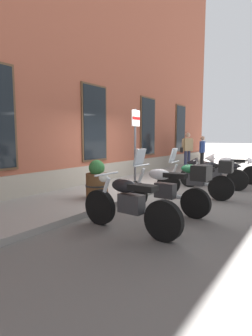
% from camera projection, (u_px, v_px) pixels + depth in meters
% --- Properties ---
extents(ground_plane, '(140.00, 140.00, 0.00)m').
position_uv_depth(ground_plane, '(155.00, 193.00, 7.90)').
color(ground_plane, '#565451').
extents(sidewalk, '(27.10, 2.34, 0.12)m').
position_uv_depth(sidewalk, '(123.00, 187.00, 8.56)').
color(sidewalk, gray).
rests_on(sidewalk, ground_plane).
extents(brick_pub_facade, '(21.10, 7.48, 10.10)m').
position_uv_depth(brick_pub_facade, '(23.00, 51.00, 10.75)').
color(brick_pub_facade, brown).
rests_on(brick_pub_facade, ground_plane).
extents(motorcycle_black_naked, '(0.62, 2.03, 0.99)m').
position_uv_depth(motorcycle_black_naked, '(128.00, 204.00, 4.63)').
color(motorcycle_black_naked, black).
rests_on(motorcycle_black_naked, ground_plane).
extents(motorcycle_silver_touring, '(0.62, 2.10, 1.38)m').
position_uv_depth(motorcycle_silver_touring, '(168.00, 187.00, 5.77)').
color(motorcycle_silver_touring, black).
rests_on(motorcycle_silver_touring, ground_plane).
extents(motorcycle_green_touring, '(0.64, 2.08, 1.33)m').
position_uv_depth(motorcycle_green_touring, '(198.00, 178.00, 7.22)').
color(motorcycle_green_touring, black).
rests_on(motorcycle_green_touring, ground_plane).
extents(motorcycle_black_sport, '(0.62, 2.10, 0.98)m').
position_uv_depth(motorcycle_black_sport, '(210.00, 172.00, 8.55)').
color(motorcycle_black_sport, black).
rests_on(motorcycle_black_sport, ground_plane).
extents(motorcycle_white_sport, '(0.70, 2.11, 1.04)m').
position_uv_depth(motorcycle_white_sport, '(227.00, 167.00, 9.64)').
color(motorcycle_white_sport, black).
rests_on(motorcycle_white_sport, ground_plane).
extents(pedestrian_tan_coat, '(0.57, 0.46, 1.73)m').
position_uv_depth(pedestrian_tan_coat, '(187.00, 148.00, 12.81)').
color(pedestrian_tan_coat, '#2D3351').
rests_on(pedestrian_tan_coat, sidewalk).
extents(pedestrian_blue_top, '(0.65, 0.26, 1.56)m').
position_uv_depth(pedestrian_blue_top, '(202.00, 150.00, 13.11)').
color(pedestrian_blue_top, black).
rests_on(pedestrian_blue_top, sidewalk).
extents(parking_sign, '(0.36, 0.07, 2.28)m').
position_uv_depth(parking_sign, '(135.00, 138.00, 7.50)').
color(parking_sign, '#4C4C51').
rests_on(parking_sign, sidewalk).
extents(barrel_planter, '(0.58, 0.58, 0.95)m').
position_uv_depth(barrel_planter, '(97.00, 181.00, 6.78)').
color(barrel_planter, brown).
rests_on(barrel_planter, sidewalk).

